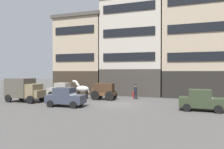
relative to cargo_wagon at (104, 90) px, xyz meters
name	(u,v)px	position (x,y,z in m)	size (l,w,h in m)	color
ground_plane	(116,104)	(2.43, -2.50, -1.15)	(120.00, 120.00, 0.00)	#4C4947
building_far_left	(84,55)	(-6.25, 7.21, 4.91)	(8.11, 6.94, 12.04)	#33281E
building_center_left	(134,46)	(1.98, 7.21, 5.98)	(9.06, 6.94, 14.18)	#38332D
building_center_right	(196,30)	(10.66, 7.21, 7.85)	(9.00, 6.94, 17.91)	black
cargo_wagon	(104,90)	(0.00, 0.00, 0.00)	(2.95, 1.60, 1.98)	brown
draft_horse	(82,88)	(-2.95, 0.00, 0.12)	(2.35, 0.66, 2.30)	beige
delivery_truck_near	(24,89)	(-7.75, -4.53, 0.28)	(4.39, 2.20, 2.62)	#7A6B4C
sedan_dark	(201,100)	(10.52, -3.70, -0.23)	(3.72, 1.90, 1.83)	#2D3823
sedan_light	(62,89)	(-6.75, 1.38, -0.23)	(3.70, 1.87, 1.83)	gray
sedan_parked_curb	(65,97)	(-1.74, -5.68, -0.23)	(3.80, 2.06, 1.83)	#333847
pedestrian_officer	(135,91)	(3.49, 1.75, -0.17)	(0.50, 0.50, 1.79)	black
fire_hydrant_curbside	(133,94)	(2.93, 3.00, -0.72)	(0.24, 0.24, 0.83)	maroon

